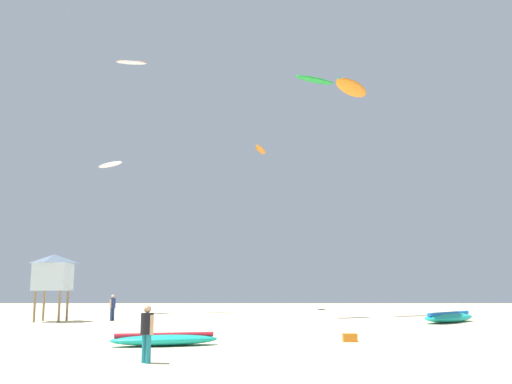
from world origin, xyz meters
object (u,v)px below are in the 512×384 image
cooler_box (349,338)px  kite_aloft_0 (314,80)px  lifeguard_tower (52,272)px  kite_grounded_near (163,340)px  kite_aloft_2 (130,63)px  kite_grounded_mid (448,317)px  kite_aloft_3 (351,88)px  person_midground (112,306)px  kite_aloft_1 (260,150)px  person_foreground (146,329)px  kite_aloft_7 (109,165)px

cooler_box → kite_aloft_0: 27.19m
lifeguard_tower → kite_grounded_near: bearing=-57.0°
kite_aloft_2 → kite_grounded_mid: bearing=-30.7°
kite_grounded_near → cooler_box: (7.12, 1.60, -0.07)m
kite_grounded_near → kite_aloft_2: kite_aloft_2 is taller
cooler_box → kite_aloft_3: size_ratio=0.16×
lifeguard_tower → cooler_box: size_ratio=7.41×
person_midground → kite_aloft_1: bearing=86.4°
person_midground → kite_grounded_mid: person_midground is taller
person_foreground → person_midground: bearing=-121.8°
kite_grounded_near → kite_aloft_2: (-7.93, 27.35, 21.95)m
lifeguard_tower → kite_aloft_7: bearing=88.2°
cooler_box → lifeguard_tower: bearing=142.1°
kite_grounded_mid → kite_aloft_3: kite_aloft_3 is taller
kite_grounded_mid → kite_aloft_2: 34.60m
kite_grounded_mid → cooler_box: (-8.00, -12.06, -0.14)m
person_midground → kite_aloft_3: size_ratio=0.46×
person_foreground → lifeguard_tower: (-9.58, 19.14, 2.10)m
lifeguard_tower → cooler_box: (16.47, -12.80, -2.89)m
lifeguard_tower → kite_aloft_7: kite_aloft_7 is taller
kite_grounded_near → kite_grounded_mid: bearing=42.1°
kite_aloft_3 → lifeguard_tower: bearing=177.2°
kite_grounded_near → kite_aloft_3: bearing=54.6°
kite_grounded_near → lifeguard_tower: (-9.35, 14.40, 2.83)m
kite_aloft_1 → kite_aloft_2: size_ratio=1.28×
kite_aloft_1 → kite_aloft_3: (5.73, -19.90, -0.72)m
kite_aloft_0 → kite_aloft_7: kite_aloft_0 is taller
person_midground → lifeguard_tower: lifeguard_tower is taller
person_foreground → kite_aloft_2: (-8.15, 32.10, 21.22)m
kite_aloft_1 → kite_grounded_near: bearing=-96.6°
kite_grounded_near → kite_aloft_0: 29.46m
kite_aloft_3 → cooler_box: bearing=-101.6°
kite_aloft_2 → kite_aloft_0: bearing=-19.4°
kite_grounded_mid → cooler_box: kite_grounded_mid is taller
kite_grounded_mid → cooler_box: size_ratio=8.60×
kite_grounded_near → cooler_box: kite_grounded_near is taller
kite_grounded_near → kite_aloft_3: (9.56, 13.48, 14.58)m
kite_aloft_0 → kite_aloft_2: bearing=160.6°
person_midground → kite_aloft_0: size_ratio=0.44×
kite_aloft_0 → kite_aloft_3: size_ratio=1.04×
person_foreground → kite_grounded_mid: 23.68m
kite_aloft_1 → kite_aloft_7: (-12.83, -7.81, -3.19)m
kite_grounded_mid → lifeguard_tower: 24.63m
lifeguard_tower → kite_aloft_0: (17.42, 7.32, 15.37)m
person_foreground → kite_aloft_2: 39.33m
person_foreground → cooler_box: bearing=174.2°
lifeguard_tower → cooler_box: 21.06m
kite_aloft_1 → kite_aloft_7: 15.35m
kite_grounded_near → kite_aloft_7: (-9.00, 25.57, 12.11)m
lifeguard_tower → kite_aloft_1: size_ratio=1.16×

